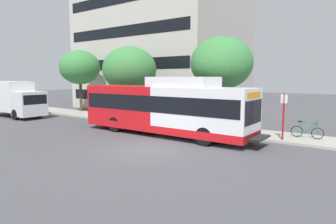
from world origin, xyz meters
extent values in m
plane|color=#4C4C51|center=(0.00, 8.00, 0.00)|extent=(120.00, 120.00, 0.00)
cube|color=#A8A399|center=(7.00, 6.00, 0.07)|extent=(3.00, 56.00, 0.14)
cube|color=white|center=(3.72, -1.21, 1.69)|extent=(2.54, 5.80, 2.73)
cube|color=red|center=(3.72, 4.59, 1.69)|extent=(2.54, 5.80, 2.73)
cube|color=red|center=(3.72, 1.69, 0.54)|extent=(2.57, 11.60, 0.44)
cube|color=black|center=(3.72, 1.69, 2.05)|extent=(2.58, 11.25, 0.96)
cube|color=black|center=(3.72, -4.07, 1.85)|extent=(2.34, 0.10, 1.24)
cube|color=orange|center=(3.72, -4.08, 2.72)|extent=(1.91, 0.08, 0.32)
cube|color=white|center=(3.72, 0.24, 3.35)|extent=(2.16, 4.06, 0.60)
cube|color=black|center=(3.72, -4.46, 0.55)|extent=(1.78, 0.60, 0.10)
cylinder|color=black|center=(2.59, -1.91, 0.50)|extent=(0.30, 1.00, 1.00)
cylinder|color=black|center=(4.85, -1.91, 0.50)|extent=(0.30, 1.00, 1.00)
cylinder|color=black|center=(2.59, 4.88, 0.50)|extent=(0.30, 1.00, 1.00)
cylinder|color=black|center=(4.85, 4.88, 0.50)|extent=(0.30, 1.00, 1.00)
cylinder|color=red|center=(5.92, -5.02, 1.44)|extent=(0.10, 0.10, 2.60)
cube|color=white|center=(5.90, -5.02, 2.44)|extent=(0.04, 0.36, 0.48)
torus|color=black|center=(7.24, -6.57, 0.47)|extent=(0.04, 0.66, 0.66)
torus|color=black|center=(7.24, -5.47, 0.47)|extent=(0.04, 0.66, 0.66)
cylinder|color=#19723F|center=(7.24, -6.22, 0.74)|extent=(0.05, 0.64, 0.64)
cylinder|color=#19723F|center=(7.24, -5.77, 0.74)|extent=(0.05, 0.34, 0.62)
cylinder|color=#19723F|center=(7.24, -6.07, 1.04)|extent=(0.05, 0.90, 0.05)
cylinder|color=#19723F|center=(7.24, -5.69, 0.46)|extent=(0.05, 0.45, 0.08)
cylinder|color=#19723F|center=(7.24, -6.54, 0.81)|extent=(0.05, 0.10, 0.67)
cylinder|color=black|center=(7.24, -6.52, 1.14)|extent=(0.52, 0.03, 0.03)
cube|color=black|center=(7.24, -5.62, 1.08)|extent=(0.12, 0.24, 0.06)
cylinder|color=#4C3823|center=(7.69, -0.31, 1.57)|extent=(0.28, 0.28, 2.86)
ellipsoid|color=#3D8442|center=(7.69, -0.31, 4.59)|extent=(4.26, 4.26, 3.62)
cylinder|color=#4C3823|center=(7.82, 8.48, 1.34)|extent=(0.28, 0.28, 2.40)
ellipsoid|color=#3D8442|center=(7.82, 8.48, 4.29)|extent=(4.67, 4.67, 3.97)
cylinder|color=#4C3823|center=(8.20, 15.84, 1.63)|extent=(0.28, 0.28, 2.97)
ellipsoid|color=#3D8442|center=(8.20, 15.84, 4.65)|extent=(4.10, 4.10, 3.48)
cube|color=silver|center=(2.36, 15.23, 1.35)|extent=(2.30, 2.00, 2.10)
cube|color=white|center=(2.36, 18.73, 1.90)|extent=(2.30, 5.00, 2.70)
cube|color=black|center=(2.36, 14.26, 1.75)|extent=(2.07, 0.08, 0.80)
cylinder|color=black|center=(1.33, 15.67, 0.46)|extent=(0.26, 0.92, 0.92)
cylinder|color=black|center=(3.39, 15.67, 0.46)|extent=(0.26, 0.92, 0.92)
cylinder|color=black|center=(3.39, 19.81, 0.46)|extent=(0.26, 0.92, 0.92)
cube|color=black|center=(17.83, 12.38, 1.65)|extent=(13.73, 16.19, 1.10)
cube|color=black|center=(17.83, 12.38, 4.96)|extent=(13.73, 16.19, 1.10)
cube|color=black|center=(17.83, 12.38, 8.27)|extent=(13.73, 16.19, 1.10)
cube|color=black|center=(17.83, 12.38, 11.58)|extent=(13.73, 16.19, 1.10)
camera|label=1|loc=(-10.81, -9.35, 3.62)|focal=31.20mm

